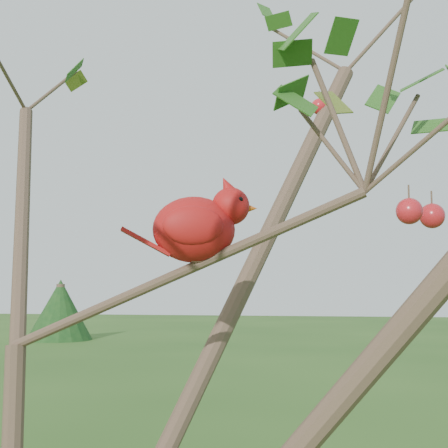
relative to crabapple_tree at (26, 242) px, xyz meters
name	(u,v)px	position (x,y,z in m)	size (l,w,h in m)	color
crabapple_tree	(26,242)	(0.00, 0.00, 0.00)	(2.35, 2.05, 2.95)	#443225
cardinal	(199,226)	(0.26, 0.10, 0.03)	(0.23, 0.14, 0.16)	red
distant_trees	(281,301)	(-1.16, 23.66, -0.73)	(43.59, 15.84, 3.17)	#443225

